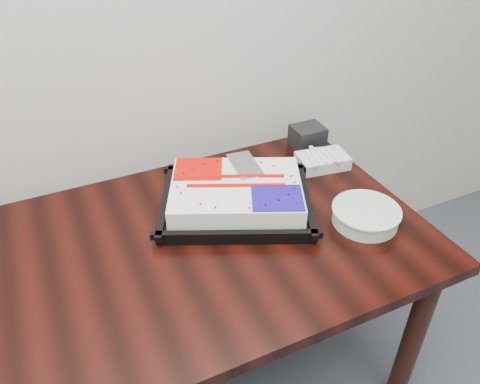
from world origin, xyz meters
name	(u,v)px	position (x,y,z in m)	size (l,w,h in m)	color
table	(140,279)	(0.00, 2.00, 0.66)	(1.80, 0.90, 0.75)	black
cake_tray	(236,196)	(0.37, 2.10, 0.80)	(0.60, 0.55, 0.10)	black
plate_stack	(366,215)	(0.71, 1.85, 0.78)	(0.22, 0.22, 0.05)	white
fork_bag	(322,160)	(0.77, 2.20, 0.78)	(0.20, 0.15, 0.05)	silver
napkin_box	(307,137)	(0.80, 2.35, 0.79)	(0.12, 0.11, 0.09)	black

